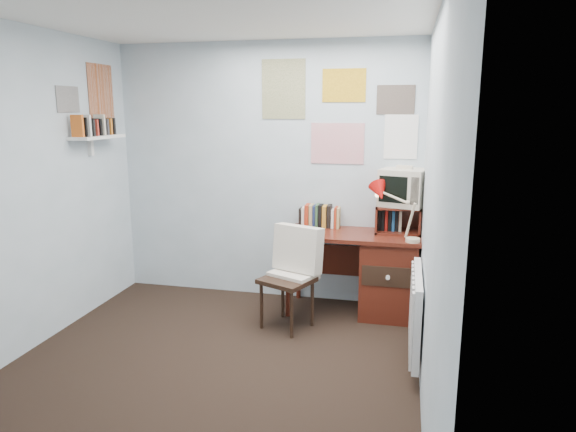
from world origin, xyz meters
name	(u,v)px	position (x,y,z in m)	size (l,w,h in m)	color
ground	(202,379)	(0.00, 0.00, 0.00)	(3.50, 3.50, 0.00)	black
back_wall	(266,173)	(0.00, 1.75, 1.25)	(3.00, 0.02, 2.50)	silver
left_wall	(1,197)	(-1.50, 0.00, 1.25)	(0.02, 3.50, 2.50)	silver
right_wall	(432,217)	(1.50, 0.00, 1.25)	(0.02, 3.50, 2.50)	silver
ceiling	(188,3)	(0.00, 0.00, 2.50)	(3.00, 3.50, 0.02)	white
desk	(382,272)	(1.17, 1.48, 0.41)	(1.20, 0.55, 0.76)	#5D2115
desk_chair	(287,280)	(0.39, 1.00, 0.43)	(0.44, 0.42, 0.86)	black
desk_lamp	(414,217)	(1.42, 1.27, 0.98)	(0.31, 0.27, 0.44)	red
tv_riser	(398,219)	(1.29, 1.59, 0.89)	(0.40, 0.30, 0.25)	#5D2115
crt_tv	(404,186)	(1.33, 1.61, 1.19)	(0.39, 0.36, 0.37)	beige
book_row	(331,216)	(0.66, 1.66, 0.87)	(0.60, 0.14, 0.22)	#5D2115
radiator	(416,312)	(1.46, 0.55, 0.42)	(0.09, 0.80, 0.60)	white
wall_shelf	(98,137)	(-1.40, 1.10, 1.62)	(0.20, 0.62, 0.24)	white
posters_back	(338,111)	(0.70, 1.74, 1.85)	(1.20, 0.01, 0.90)	white
posters_left	(85,94)	(-1.49, 1.10, 2.00)	(0.01, 0.70, 0.60)	white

